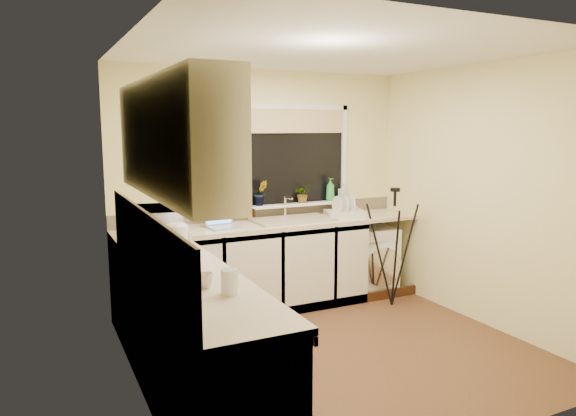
{
  "coord_description": "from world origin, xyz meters",
  "views": [
    {
      "loc": [
        -2.2,
        -3.64,
        1.86
      ],
      "look_at": [
        -0.17,
        0.55,
        1.15
      ],
      "focal_mm": 33.05,
      "sensor_mm": 36.0,
      "label": 1
    }
  ],
  "objects_px": {
    "tripod": "(393,247)",
    "plant_a": "(233,195)",
    "washing_machine": "(369,260)",
    "steel_jar": "(177,262)",
    "soap_bottle_green": "(330,189)",
    "laptop": "(221,221)",
    "dish_rack": "(345,214)",
    "soap_bottle_clear": "(343,192)",
    "glass_jug": "(230,282)",
    "kettle": "(177,241)",
    "microwave": "(159,227)",
    "plant_b": "(261,193)",
    "cup_back": "(353,210)",
    "plant_d": "(303,193)",
    "cup_left": "(206,280)"
  },
  "relations": [
    {
      "from": "tripod",
      "to": "plant_a",
      "type": "distance_m",
      "value": 1.75
    },
    {
      "from": "washing_machine",
      "to": "steel_jar",
      "type": "bearing_deg",
      "value": -143.14
    },
    {
      "from": "washing_machine",
      "to": "soap_bottle_green",
      "type": "height_order",
      "value": "soap_bottle_green"
    },
    {
      "from": "laptop",
      "to": "tripod",
      "type": "xyz_separation_m",
      "value": [
        1.72,
        -0.46,
        -0.33
      ]
    },
    {
      "from": "tripod",
      "to": "plant_a",
      "type": "height_order",
      "value": "plant_a"
    },
    {
      "from": "dish_rack",
      "to": "soap_bottle_clear",
      "type": "bearing_deg",
      "value": 80.46
    },
    {
      "from": "laptop",
      "to": "steel_jar",
      "type": "xyz_separation_m",
      "value": [
        -0.78,
        -1.37,
        0.0
      ]
    },
    {
      "from": "glass_jug",
      "to": "laptop",
      "type": "bearing_deg",
      "value": 72.5
    },
    {
      "from": "kettle",
      "to": "tripod",
      "type": "distance_m",
      "value": 2.48
    },
    {
      "from": "microwave",
      "to": "plant_b",
      "type": "xyz_separation_m",
      "value": [
        1.23,
        0.79,
        0.12
      ]
    },
    {
      "from": "plant_b",
      "to": "cup_back",
      "type": "xyz_separation_m",
      "value": [
        1.07,
        -0.12,
        -0.24
      ]
    },
    {
      "from": "washing_machine",
      "to": "plant_b",
      "type": "height_order",
      "value": "plant_b"
    },
    {
      "from": "plant_a",
      "to": "cup_back",
      "type": "relative_size",
      "value": 2.15
    },
    {
      "from": "soap_bottle_green",
      "to": "soap_bottle_clear",
      "type": "distance_m",
      "value": 0.18
    },
    {
      "from": "glass_jug",
      "to": "plant_b",
      "type": "relative_size",
      "value": 0.55
    },
    {
      "from": "tripod",
      "to": "plant_d",
      "type": "bearing_deg",
      "value": 135.02
    },
    {
      "from": "laptop",
      "to": "microwave",
      "type": "bearing_deg",
      "value": -148.82
    },
    {
      "from": "microwave",
      "to": "cup_left",
      "type": "xyz_separation_m",
      "value": [
        -0.0,
        -1.26,
        -0.11
      ]
    },
    {
      "from": "laptop",
      "to": "plant_a",
      "type": "distance_m",
      "value": 0.36
    },
    {
      "from": "plant_d",
      "to": "dish_rack",
      "type": "bearing_deg",
      "value": -27.92
    },
    {
      "from": "soap_bottle_clear",
      "to": "cup_left",
      "type": "distance_m",
      "value": 3.05
    },
    {
      "from": "laptop",
      "to": "plant_b",
      "type": "bearing_deg",
      "value": 16.52
    },
    {
      "from": "plant_a",
      "to": "soap_bottle_green",
      "type": "distance_m",
      "value": 1.16
    },
    {
      "from": "kettle",
      "to": "soap_bottle_green",
      "type": "xyz_separation_m",
      "value": [
        2.03,
        1.19,
        0.16
      ]
    },
    {
      "from": "plant_a",
      "to": "soap_bottle_clear",
      "type": "height_order",
      "value": "plant_a"
    },
    {
      "from": "washing_machine",
      "to": "steel_jar",
      "type": "distance_m",
      "value": 2.95
    },
    {
      "from": "glass_jug",
      "to": "microwave",
      "type": "distance_m",
      "value": 1.44
    },
    {
      "from": "glass_jug",
      "to": "soap_bottle_green",
      "type": "relative_size",
      "value": 0.58
    },
    {
      "from": "steel_jar",
      "to": "cup_back",
      "type": "bearing_deg",
      "value": 32.06
    },
    {
      "from": "plant_d",
      "to": "cup_back",
      "type": "height_order",
      "value": "plant_d"
    },
    {
      "from": "steel_jar",
      "to": "plant_a",
      "type": "relative_size",
      "value": 0.47
    },
    {
      "from": "glass_jug",
      "to": "steel_jar",
      "type": "bearing_deg",
      "value": 103.2
    },
    {
      "from": "plant_b",
      "to": "soap_bottle_green",
      "type": "relative_size",
      "value": 1.05
    },
    {
      "from": "plant_b",
      "to": "cup_left",
      "type": "relative_size",
      "value": 2.75
    },
    {
      "from": "glass_jug",
      "to": "plant_a",
      "type": "relative_size",
      "value": 0.57
    },
    {
      "from": "plant_a",
      "to": "soap_bottle_green",
      "type": "relative_size",
      "value": 1.02
    },
    {
      "from": "laptop",
      "to": "plant_d",
      "type": "bearing_deg",
      "value": 5.29
    },
    {
      "from": "steel_jar",
      "to": "plant_d",
      "type": "xyz_separation_m",
      "value": [
        1.79,
        1.59,
        0.19
      ]
    },
    {
      "from": "soap_bottle_green",
      "to": "plant_b",
      "type": "bearing_deg",
      "value": -179.79
    },
    {
      "from": "tripod",
      "to": "glass_jug",
      "type": "distance_m",
      "value": 2.83
    },
    {
      "from": "laptop",
      "to": "plant_a",
      "type": "bearing_deg",
      "value": 38.21
    },
    {
      "from": "kettle",
      "to": "cup_left",
      "type": "bearing_deg",
      "value": -92.9
    },
    {
      "from": "dish_rack",
      "to": "tripod",
      "type": "relative_size",
      "value": 0.34
    },
    {
      "from": "glass_jug",
      "to": "microwave",
      "type": "relative_size",
      "value": 0.26
    },
    {
      "from": "dish_rack",
      "to": "glass_jug",
      "type": "height_order",
      "value": "glass_jug"
    },
    {
      "from": "washing_machine",
      "to": "soap_bottle_clear",
      "type": "xyz_separation_m",
      "value": [
        -0.23,
        0.2,
        0.77
      ]
    },
    {
      "from": "washing_machine",
      "to": "glass_jug",
      "type": "bearing_deg",
      "value": -131.64
    },
    {
      "from": "dish_rack",
      "to": "steel_jar",
      "type": "xyz_separation_m",
      "value": [
        -2.19,
        -1.37,
        0.03
      ]
    },
    {
      "from": "tripod",
      "to": "steel_jar",
      "type": "height_order",
      "value": "tripod"
    },
    {
      "from": "washing_machine",
      "to": "plant_b",
      "type": "relative_size",
      "value": 2.83
    }
  ]
}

